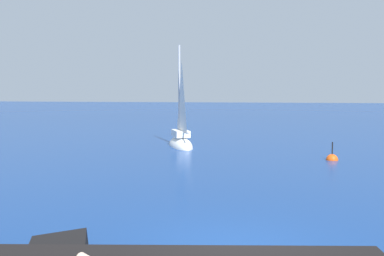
# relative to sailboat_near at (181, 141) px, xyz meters

# --- Properties ---
(ground_plane) EXTENTS (160.00, 160.00, 0.00)m
(ground_plane) POSITION_rel_sailboat_near_xyz_m (3.39, -15.85, -0.34)
(ground_plane) COLOR navy
(sailboat_near) EXTENTS (2.28, 3.51, 6.33)m
(sailboat_near) POSITION_rel_sailboat_near_xyz_m (0.00, 0.00, 0.00)
(sailboat_near) COLOR white
(sailboat_near) RESTS_ON ground
(marker_buoy) EXTENTS (0.56, 0.56, 1.13)m
(marker_buoy) POSITION_rel_sailboat_near_xyz_m (7.70, -3.69, -0.34)
(marker_buoy) COLOR #EA5114
(marker_buoy) RESTS_ON ground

